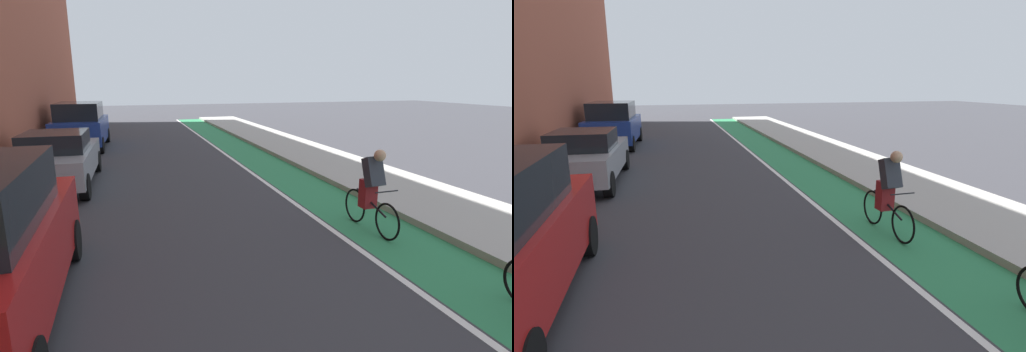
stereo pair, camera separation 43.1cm
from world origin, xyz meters
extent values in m
plane|color=#38383D|center=(0.00, 14.60, 0.00)|extent=(81.82, 81.82, 0.00)
cube|color=#2D8451|center=(3.34, 16.60, 0.00)|extent=(1.60, 37.19, 0.00)
cube|color=white|center=(2.44, 16.60, 0.00)|extent=(0.12, 37.19, 0.00)
cube|color=#A8A59E|center=(5.51, 16.60, 0.07)|extent=(2.73, 37.19, 0.14)
cylinder|color=black|center=(-2.24, 11.08, 0.33)|extent=(0.22, 0.66, 0.66)
cube|color=#9EA0A8|center=(-3.09, 16.34, 0.68)|extent=(1.88, 4.48, 0.70)
cube|color=black|center=(-3.10, 16.12, 1.26)|extent=(1.60, 1.90, 0.55)
cylinder|color=black|center=(-3.85, 18.02, 0.33)|extent=(0.24, 0.67, 0.66)
cylinder|color=black|center=(-2.25, 17.98, 0.33)|extent=(0.24, 0.67, 0.66)
cylinder|color=black|center=(-3.94, 14.69, 0.33)|extent=(0.24, 0.67, 0.66)
cylinder|color=black|center=(-2.34, 14.65, 0.33)|extent=(0.24, 0.67, 0.66)
cube|color=navy|center=(-3.09, 23.08, 0.80)|extent=(2.06, 4.37, 0.95)
cube|color=black|center=(-3.10, 22.86, 1.60)|extent=(1.77, 2.64, 0.75)
cylinder|color=black|center=(-3.91, 24.71, 0.33)|extent=(0.24, 0.67, 0.66)
cylinder|color=black|center=(-2.16, 24.64, 0.33)|extent=(0.24, 0.67, 0.66)
cylinder|color=black|center=(-4.02, 21.51, 0.33)|extent=(0.24, 0.67, 0.66)
cylinder|color=black|center=(-2.28, 21.44, 0.33)|extent=(0.24, 0.67, 0.66)
torus|color=black|center=(3.14, 10.20, 0.35)|extent=(0.06, 0.70, 0.70)
torus|color=black|center=(3.12, 11.25, 0.35)|extent=(0.06, 0.70, 0.70)
cylinder|color=black|center=(3.13, 10.72, 0.57)|extent=(0.06, 0.96, 0.33)
cylinder|color=black|center=(3.13, 10.91, 0.65)|extent=(0.04, 0.12, 0.55)
cylinder|color=black|center=(3.14, 10.28, 0.90)|extent=(0.48, 0.04, 0.02)
cube|color=maroon|center=(3.13, 10.83, 0.72)|extent=(0.29, 0.25, 0.56)
cube|color=#333842|center=(3.13, 10.70, 1.18)|extent=(0.33, 0.41, 0.60)
sphere|color=tan|center=(3.13, 10.54, 1.52)|extent=(0.22, 0.22, 0.22)
camera|label=1|loc=(-1.27, 4.39, 2.85)|focal=28.01mm
camera|label=2|loc=(-0.86, 4.27, 2.85)|focal=28.01mm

